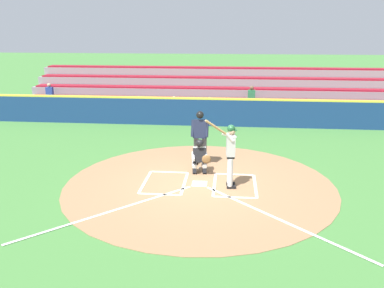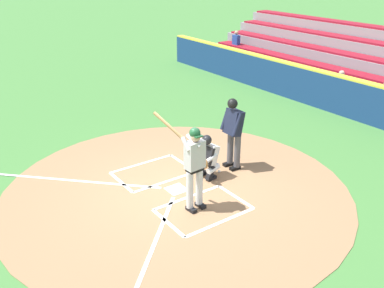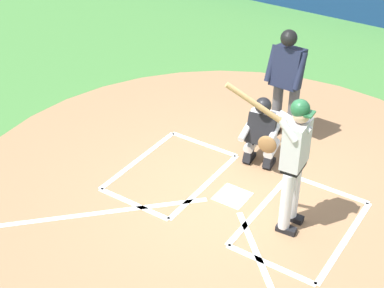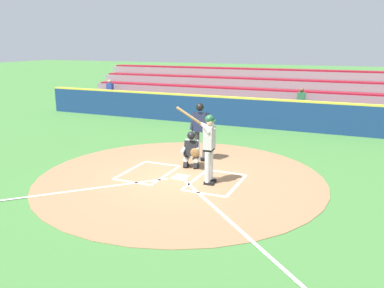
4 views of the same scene
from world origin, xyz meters
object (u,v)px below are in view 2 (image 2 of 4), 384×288
object	(u,v)px
catcher	(207,156)
baseball	(219,171)
batter	(194,163)
plate_umpire	(233,129)

from	to	relation	value
catcher	baseball	distance (m)	0.69
batter	plate_umpire	size ratio (longest dim) A/B	1.14
batter	catcher	distance (m)	1.53
batter	catcher	size ratio (longest dim) A/B	1.88
batter	baseball	bearing A→B (deg)	-56.43
catcher	baseball	xyz separation A→B (m)	(0.03, -0.41, -0.55)
plate_umpire	catcher	bearing A→B (deg)	94.42
batter	plate_umpire	world-z (taller)	batter
baseball	batter	bearing A→B (deg)	123.57
batter	plate_umpire	bearing A→B (deg)	-62.10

